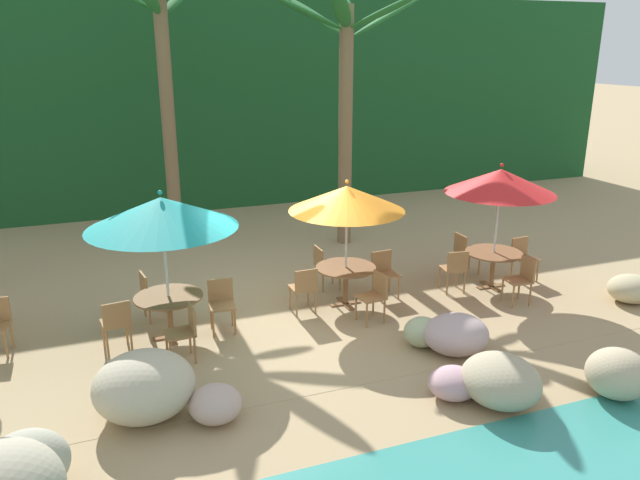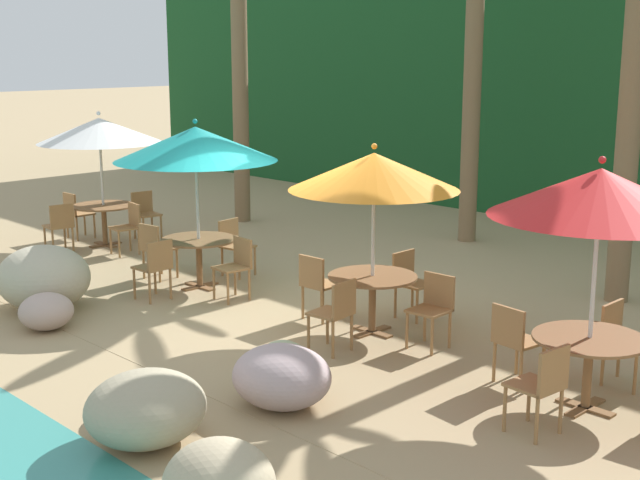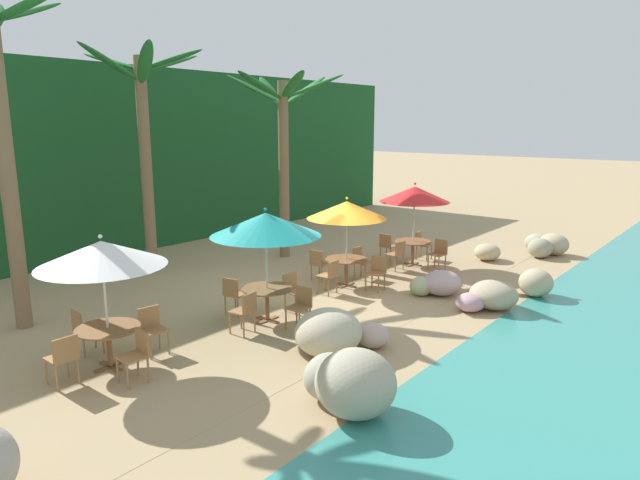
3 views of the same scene
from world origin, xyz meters
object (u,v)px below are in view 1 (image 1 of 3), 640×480
object	(u,v)px
dining_table_orange	(346,273)
palm_tree_third	(346,77)
chair_red_right	(522,277)
chair_red_inland	(464,251)
umbrella_teal	(162,213)
chair_orange_left	(304,287)
chair_red_left	(455,268)
chair_orange_seaward	(384,270)
chair_red_seaward	(523,255)
umbrella_red	(500,181)
dining_table_red	(493,258)
dining_table_teal	(169,303)
chair_teal_right	(185,329)
chair_orange_right	(375,293)
chair_orange_inland	(324,264)
chair_teal_seaward	(222,301)
chair_teal_inland	(151,292)
palm_tree_second	(165,63)
umbrella_orange	(347,198)

from	to	relation	value
dining_table_orange	palm_tree_third	distance (m)	5.02
chair_red_right	chair_red_inland	bearing A→B (deg)	93.93
umbrella_teal	chair_red_right	bearing A→B (deg)	-7.72
chair_orange_left	chair_red_left	xyz separation A→B (m)	(3.03, -0.10, 0.00)
dining_table_orange	chair_orange_seaward	distance (m)	0.86
chair_red_seaward	umbrella_teal	bearing A→B (deg)	-178.61
dining_table_orange	chair_red_right	xyz separation A→B (m)	(3.06, -1.09, -0.10)
umbrella_red	dining_table_red	distance (m)	1.53
dining_table_teal	chair_red_left	world-z (taller)	chair_red_left
chair_red_seaward	palm_tree_third	bearing A→B (deg)	124.24
chair_teal_right	chair_orange_right	distance (m)	3.28
chair_orange_inland	palm_tree_third	xyz separation A→B (m)	(1.55, 2.66, 3.39)
dining_table_teal	chair_red_seaward	bearing A→B (deg)	1.39
dining_table_red	chair_red_seaward	distance (m)	0.86
dining_table_teal	chair_teal_right	distance (m)	0.86
chair_teal_seaward	chair_orange_left	size ratio (longest dim) A/B	1.00
chair_red_inland	chair_red_left	distance (m)	1.12
chair_orange_left	palm_tree_third	size ratio (longest dim) A/B	0.15
chair_teal_seaward	chair_red_left	world-z (taller)	same
dining_table_red	chair_red_seaward	world-z (taller)	chair_red_seaward
chair_orange_left	chair_red_right	bearing A→B (deg)	-14.02
chair_teal_seaward	chair_teal_inland	xyz separation A→B (m)	(-1.07, 0.82, 0.00)
dining_table_red	chair_red_left	xyz separation A→B (m)	(-0.85, 0.02, -0.10)
chair_teal_right	chair_orange_seaward	world-z (taller)	same
chair_red_inland	palm_tree_third	distance (m)	4.70
umbrella_teal	palm_tree_third	size ratio (longest dim) A/B	0.43
chair_teal_inland	dining_table_teal	bearing A→B (deg)	-75.59
chair_teal_inland	palm_tree_third	distance (m)	6.60
chair_teal_seaward	dining_table_teal	bearing A→B (deg)	-179.26
chair_teal_seaward	palm_tree_third	distance (m)	6.31
chair_teal_right	dining_table_orange	bearing A→B (deg)	19.56
chair_red_seaward	chair_teal_right	bearing A→B (deg)	-171.68
chair_orange_inland	palm_tree_second	world-z (taller)	palm_tree_second
chair_orange_inland	chair_orange_left	size ratio (longest dim) A/B	1.00
umbrella_teal	chair_red_right	world-z (taller)	umbrella_teal
chair_teal_right	chair_orange_inland	world-z (taller)	same
umbrella_orange	chair_red_left	world-z (taller)	umbrella_orange
chair_orange_left	umbrella_red	distance (m)	4.22
chair_red_seaward	chair_teal_inland	bearing A→B (deg)	174.86
dining_table_teal	chair_orange_left	xyz separation A→B (m)	(2.35, 0.13, -0.10)
chair_red_inland	chair_red_right	xyz separation A→B (m)	(0.12, -1.70, 0.00)
chair_red_left	chair_red_seaward	bearing A→B (deg)	4.83
palm_tree_second	palm_tree_third	size ratio (longest dim) A/B	1.09
chair_red_left	chair_orange_inland	bearing A→B (deg)	155.09
chair_orange_seaward	dining_table_orange	bearing A→B (deg)	-170.88
umbrella_teal	chair_red_right	size ratio (longest dim) A/B	2.85
chair_teal_right	palm_tree_second	distance (m)	7.31
chair_teal_inland	umbrella_red	bearing A→B (deg)	-7.26
chair_orange_right	chair_red_left	size ratio (longest dim) A/B	1.00
palm_tree_second	palm_tree_third	distance (m)	4.14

